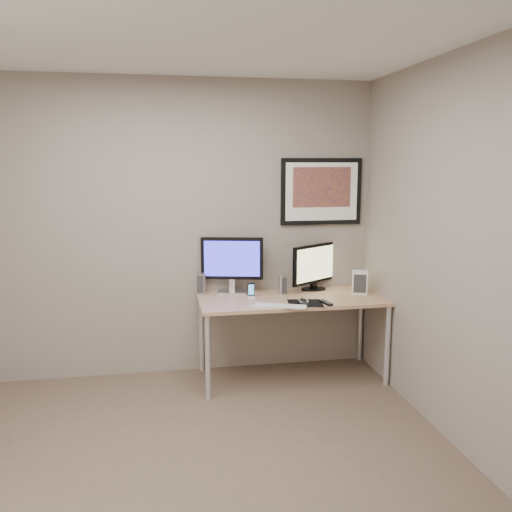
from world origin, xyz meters
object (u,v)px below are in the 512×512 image
Objects in this scene: desk at (291,305)px; framed_art at (321,191)px; monitor_large at (232,262)px; speaker_left at (202,284)px; phone_dock at (251,290)px; keyboard at (280,306)px; speaker_right at (282,285)px; fan_unit at (360,282)px; monitor_tv at (314,266)px.

desk is 1.07m from framed_art.
monitor_large is 2.90× the size of speaker_left.
phone_dock is 0.30× the size of keyboard.
speaker_right is at bearing 11.72° from phone_dock.
speaker_right is at bearing -169.14° from fan_unit.
keyboard is at bearing -19.46° from speaker_left.
monitor_large is at bearing 142.18° from keyboard.
monitor_large is 0.33m from speaker_left.
desk is 8.53× the size of speaker_left.
monitor_tv is at bearing 12.36° from phone_dock.
monitor_large is at bearing 147.57° from speaker_right.
monitor_large reaches higher than speaker_left.
monitor_large reaches higher than fan_unit.
monitor_large reaches higher than phone_dock.
monitor_tv is (-0.09, -0.10, -0.67)m from framed_art.
speaker_right is (-0.05, 0.13, 0.15)m from desk.
speaker_left is at bearing 151.98° from speaker_right.
phone_dock is at bearing 171.33° from desk.
speaker_left reaches higher than keyboard.
fan_unit reaches higher than keyboard.
speaker_left is 0.91× the size of fan_unit.
monitor_tv is 1.03m from speaker_left.
monitor_large is 0.49m from speaker_right.
speaker_right is (-0.32, -0.10, -0.14)m from monitor_tv.
monitor_large is 1.15m from fan_unit.
phone_dock is at bearing 178.12° from speaker_right.
desk is 0.81m from speaker_left.
speaker_left reaches higher than speaker_right.
framed_art is 1.73× the size of keyboard.
phone_dock is at bearing -3.88° from speaker_left.
keyboard is at bearing -130.32° from framed_art.
monitor_large is at bearing 152.58° from desk.
monitor_tv is at bearing 11.71° from monitor_large.
fan_unit is (0.28, -0.31, -0.79)m from framed_art.
monitor_large is 1.25× the size of keyboard.
fan_unit is at bearing 13.82° from speaker_left.
desk is 0.65m from fan_unit.
speaker_right is 0.38× the size of keyboard.
fan_unit is at bearing 1.68° from monitor_large.
monitor_large is at bearing 120.70° from phone_dock.
monitor_tv is at bearing 21.79° from speaker_left.
keyboard is (-0.44, -0.51, -0.22)m from monitor_tv.
monitor_large is 0.75m from monitor_tv.
speaker_right is at bearing -153.87° from framed_art.
speaker_left is (-0.75, 0.27, 0.16)m from desk.
keyboard is (-0.12, -0.42, -0.07)m from speaker_right.
framed_art reaches higher than monitor_tv.
speaker_right reaches higher than desk.
speaker_right is 1.26× the size of phone_dock.
speaker_left is (-1.10, -0.07, -0.80)m from framed_art.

